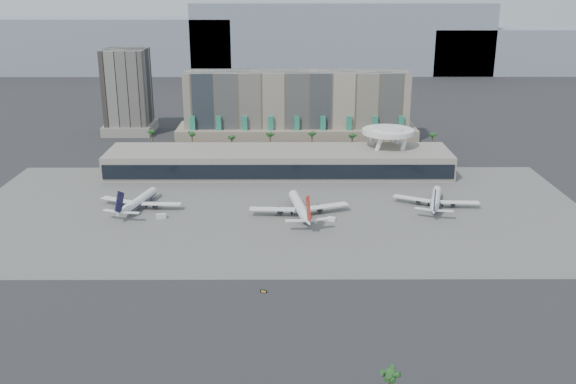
{
  "coord_description": "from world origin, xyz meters",
  "views": [
    {
      "loc": [
        3.42,
        -198.73,
        93.27
      ],
      "look_at": [
        4.38,
        40.0,
        13.4
      ],
      "focal_mm": 40.0,
      "sensor_mm": 36.0,
      "label": 1
    }
  ],
  "objects_px": {
    "taxiway_sign": "(264,291)",
    "airliner_left": "(139,201)",
    "service_vehicle_a": "(161,216)",
    "airliner_centre": "(300,207)",
    "airliner_right": "(436,200)",
    "service_vehicle_b": "(332,219)"
  },
  "relations": [
    {
      "from": "service_vehicle_a",
      "to": "taxiway_sign",
      "type": "relative_size",
      "value": 1.92
    },
    {
      "from": "airliner_right",
      "to": "service_vehicle_b",
      "type": "distance_m",
      "value": 48.62
    },
    {
      "from": "taxiway_sign",
      "to": "airliner_left",
      "type": "bearing_deg",
      "value": 144.56
    },
    {
      "from": "service_vehicle_a",
      "to": "service_vehicle_b",
      "type": "xyz_separation_m",
      "value": [
        69.47,
        -3.08,
        -0.18
      ]
    },
    {
      "from": "airliner_right",
      "to": "taxiway_sign",
      "type": "xyz_separation_m",
      "value": [
        -71.18,
        -78.8,
        -2.82
      ]
    },
    {
      "from": "airliner_left",
      "to": "service_vehicle_b",
      "type": "height_order",
      "value": "airliner_left"
    },
    {
      "from": "airliner_left",
      "to": "airliner_centre",
      "type": "height_order",
      "value": "airliner_centre"
    },
    {
      "from": "airliner_centre",
      "to": "airliner_right",
      "type": "xyz_separation_m",
      "value": [
        58.34,
        10.14,
        -0.47
      ]
    },
    {
      "from": "taxiway_sign",
      "to": "airliner_centre",
      "type": "bearing_deg",
      "value": 98.26
    },
    {
      "from": "airliner_right",
      "to": "service_vehicle_a",
      "type": "xyz_separation_m",
      "value": [
        -115.08,
        -13.57,
        -2.32
      ]
    },
    {
      "from": "airliner_left",
      "to": "service_vehicle_b",
      "type": "bearing_deg",
      "value": 3.89
    },
    {
      "from": "airliner_right",
      "to": "taxiway_sign",
      "type": "bearing_deg",
      "value": -116.88
    },
    {
      "from": "airliner_centre",
      "to": "service_vehicle_b",
      "type": "xyz_separation_m",
      "value": [
        12.73,
        -6.5,
        -2.97
      ]
    },
    {
      "from": "airliner_left",
      "to": "service_vehicle_a",
      "type": "height_order",
      "value": "airliner_left"
    },
    {
      "from": "airliner_left",
      "to": "service_vehicle_b",
      "type": "relative_size",
      "value": 12.13
    },
    {
      "from": "service_vehicle_a",
      "to": "taxiway_sign",
      "type": "distance_m",
      "value": 78.63
    },
    {
      "from": "airliner_right",
      "to": "taxiway_sign",
      "type": "distance_m",
      "value": 106.22
    },
    {
      "from": "airliner_left",
      "to": "airliner_centre",
      "type": "relative_size",
      "value": 0.87
    },
    {
      "from": "service_vehicle_a",
      "to": "airliner_centre",
      "type": "bearing_deg",
      "value": -6.54
    },
    {
      "from": "airliner_centre",
      "to": "service_vehicle_a",
      "type": "bearing_deg",
      "value": 174.48
    },
    {
      "from": "service_vehicle_b",
      "to": "airliner_left",
      "type": "bearing_deg",
      "value": -170.98
    },
    {
      "from": "service_vehicle_b",
      "to": "taxiway_sign",
      "type": "distance_m",
      "value": 67.2
    }
  ]
}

